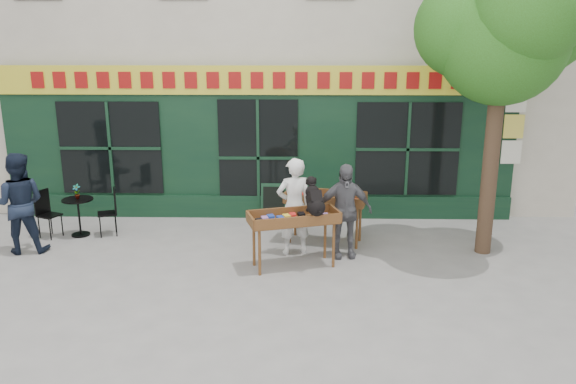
% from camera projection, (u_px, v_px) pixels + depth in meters
% --- Properties ---
extents(ground, '(80.00, 80.00, 0.00)m').
position_uv_depth(ground, '(250.00, 256.00, 10.22)').
color(ground, slate).
rests_on(ground, ground).
extents(street_tree, '(3.05, 2.90, 5.60)m').
position_uv_depth(street_tree, '(505.00, 21.00, 9.40)').
color(street_tree, '#382619').
rests_on(street_tree, ground).
extents(book_cart_center, '(1.62, 1.03, 0.99)m').
position_uv_depth(book_cart_center, '(294.00, 221.00, 9.53)').
color(book_cart_center, brown).
rests_on(book_cart_center, ground).
extents(dog, '(0.50, 0.67, 0.60)m').
position_uv_depth(dog, '(315.00, 196.00, 9.36)').
color(dog, black).
rests_on(dog, book_cart_center).
extents(woman, '(0.75, 0.60, 1.79)m').
position_uv_depth(woman, '(294.00, 206.00, 10.14)').
color(woman, white).
rests_on(woman, ground).
extents(book_cart_right, '(1.60, 0.96, 0.99)m').
position_uv_depth(book_cart_right, '(325.00, 201.00, 10.73)').
color(book_cart_right, brown).
rests_on(book_cart_right, ground).
extents(man_right, '(1.05, 0.53, 1.72)m').
position_uv_depth(man_right, '(344.00, 211.00, 9.99)').
color(man_right, '#525256').
rests_on(man_right, ground).
extents(bistro_table, '(0.60, 0.60, 0.76)m').
position_uv_depth(bistro_table, '(78.00, 210.00, 11.15)').
color(bistro_table, black).
rests_on(bistro_table, ground).
extents(bistro_chair_left, '(0.48, 0.48, 0.95)m').
position_uv_depth(bistro_chair_left, '(46.00, 210.00, 11.10)').
color(bistro_chair_left, black).
rests_on(bistro_chair_left, ground).
extents(bistro_chair_right, '(0.47, 0.47, 0.95)m').
position_uv_depth(bistro_chair_right, '(111.00, 208.00, 11.22)').
color(bistro_chair_right, black).
rests_on(bistro_chair_right, ground).
extents(potted_plant, '(0.17, 0.13, 0.30)m').
position_uv_depth(potted_plant, '(77.00, 192.00, 11.06)').
color(potted_plant, gray).
rests_on(potted_plant, bistro_table).
extents(man_left, '(1.02, 0.86, 1.86)m').
position_uv_depth(man_left, '(19.00, 203.00, 10.20)').
color(man_left, black).
rests_on(man_left, ground).
extents(chalkboard, '(0.56, 0.20, 0.79)m').
position_uv_depth(chalkboard, '(274.00, 202.00, 12.22)').
color(chalkboard, black).
rests_on(chalkboard, ground).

